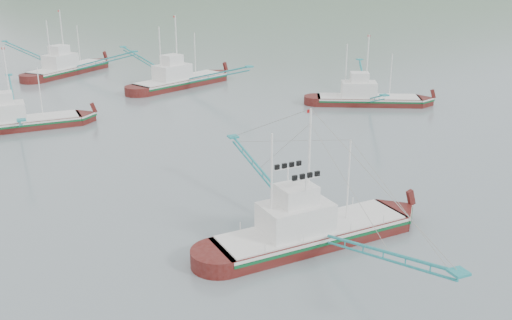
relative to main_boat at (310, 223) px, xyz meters
name	(u,v)px	position (x,y,z in m)	size (l,w,h in m)	color
ground	(290,231)	(-0.40, 2.01, -1.39)	(1200.00, 1200.00, 0.00)	slate
main_boat	(310,223)	(0.00, 0.00, 0.00)	(13.47, 23.94, 9.70)	#470E0B
bg_boat_far	(180,71)	(5.72, 51.04, 0.87)	(15.70, 25.73, 11.02)	#470E0B
bg_boat_right	(368,90)	(24.74, 30.81, 0.57)	(13.97, 22.15, 9.53)	#470E0B
bg_boat_left	(15,117)	(-16.93, 36.15, -0.07)	(13.25, 23.81, 9.63)	#470E0B
bg_boat_extra	(67,59)	(-8.45, 67.86, 0.98)	(21.89, 23.31, 11.02)	#470E0B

